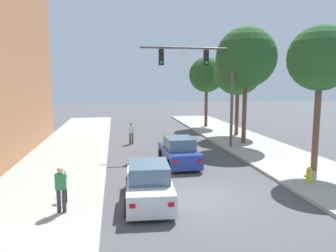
% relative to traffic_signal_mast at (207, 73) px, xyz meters
% --- Properties ---
extents(ground_plane, '(120.00, 120.00, 0.00)m').
position_rel_traffic_signal_mast_xyz_m(ground_plane, '(-2.78, -9.15, -5.34)').
color(ground_plane, '#4C4C51').
extents(sidewalk_left, '(5.00, 60.00, 0.15)m').
position_rel_traffic_signal_mast_xyz_m(sidewalk_left, '(-9.28, -9.15, -5.26)').
color(sidewalk_left, '#A8A59E').
rests_on(sidewalk_left, ground).
extents(traffic_signal_mast, '(6.49, 0.38, 7.50)m').
position_rel_traffic_signal_mast_xyz_m(traffic_signal_mast, '(0.00, 0.00, 0.00)').
color(traffic_signal_mast, '#514C47').
rests_on(traffic_signal_mast, sidewalk_right).
extents(car_lead_blue, '(1.93, 4.28, 1.60)m').
position_rel_traffic_signal_mast_xyz_m(car_lead_blue, '(-2.70, -3.75, -4.62)').
color(car_lead_blue, navy).
rests_on(car_lead_blue, ground).
extents(car_following_white, '(2.01, 4.32, 1.60)m').
position_rel_traffic_signal_mast_xyz_m(car_following_white, '(-5.01, -9.32, -4.62)').
color(car_following_white, silver).
rests_on(car_following_white, ground).
extents(pedestrian_sidewalk_left_walker, '(0.36, 0.22, 1.64)m').
position_rel_traffic_signal_mast_xyz_m(pedestrian_sidewalk_left_walker, '(-8.17, -10.19, -4.28)').
color(pedestrian_sidewalk_left_walker, '#333338').
rests_on(pedestrian_sidewalk_left_walker, sidewalk_left).
extents(pedestrian_crossing_road, '(0.36, 0.22, 1.64)m').
position_rel_traffic_signal_mast_xyz_m(pedestrian_crossing_road, '(-5.07, 2.87, -4.43)').
color(pedestrian_crossing_road, brown).
rests_on(pedestrian_crossing_road, ground).
extents(bicycle_leaning, '(0.37, 1.75, 0.98)m').
position_rel_traffic_signal_mast_xyz_m(bicycle_leaning, '(-8.25, -8.69, -4.80)').
color(bicycle_leaning, black).
rests_on(bicycle_leaning, sidewalk_left).
extents(fire_hydrant, '(0.48, 0.24, 0.72)m').
position_rel_traffic_signal_mast_xyz_m(fire_hydrant, '(2.40, -8.49, -4.83)').
color(fire_hydrant, gold).
rests_on(fire_hydrant, sidewalk_right).
extents(street_tree_nearest, '(3.26, 3.26, 7.36)m').
position_rel_traffic_signal_mast_xyz_m(street_tree_nearest, '(3.93, -6.57, 0.50)').
color(street_tree_nearest, brown).
rests_on(street_tree_nearest, sidewalk_right).
extents(street_tree_second, '(4.40, 4.40, 8.52)m').
position_rel_traffic_signal_mast_xyz_m(street_tree_second, '(3.24, 1.13, 1.11)').
color(street_tree_second, brown).
rests_on(street_tree_second, sidewalk_right).
extents(street_tree_third, '(4.21, 4.21, 7.63)m').
position_rel_traffic_signal_mast_xyz_m(street_tree_third, '(4.18, 4.99, 0.32)').
color(street_tree_third, brown).
rests_on(street_tree_third, sidewalk_right).
extents(street_tree_farthest, '(3.57, 3.57, 7.08)m').
position_rel_traffic_signal_mast_xyz_m(street_tree_farthest, '(3.05, 10.68, 0.07)').
color(street_tree_farthest, brown).
rests_on(street_tree_farthest, sidewalk_right).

